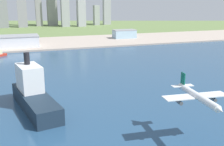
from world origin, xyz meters
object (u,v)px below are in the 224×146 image
object	(u,v)px
tugboat_small	(0,54)
warehouse_main	(19,41)
airplane_landing	(197,96)
warehouse_annex	(124,34)
cargo_ship	(33,93)

from	to	relation	value
tugboat_small	warehouse_main	bearing A→B (deg)	68.53
airplane_landing	warehouse_main	xyz separation A→B (m)	(-80.56, 335.66, -14.19)
airplane_landing	warehouse_annex	world-z (taller)	airplane_landing
airplane_landing	tugboat_small	size ratio (longest dim) A/B	2.36
cargo_ship	warehouse_annex	distance (m)	350.30
warehouse_main	cargo_ship	bearing A→B (deg)	-88.67
cargo_ship	warehouse_annex	bearing A→B (deg)	58.46
cargo_ship	warehouse_annex	xyz separation A→B (m)	(183.27, 298.54, 0.07)
tugboat_small	warehouse_annex	world-z (taller)	warehouse_annex
cargo_ship	warehouse_main	size ratio (longest dim) A/B	1.15
airplane_landing	warehouse_annex	bearing A→B (deg)	73.81
tugboat_small	warehouse_annex	size ratio (longest dim) A/B	0.38
airplane_landing	cargo_ship	xyz separation A→B (m)	(-74.53, 75.96, -14.82)
tugboat_small	cargo_ship	bearing A→B (deg)	-81.25
airplane_landing	warehouse_main	bearing A→B (deg)	103.50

